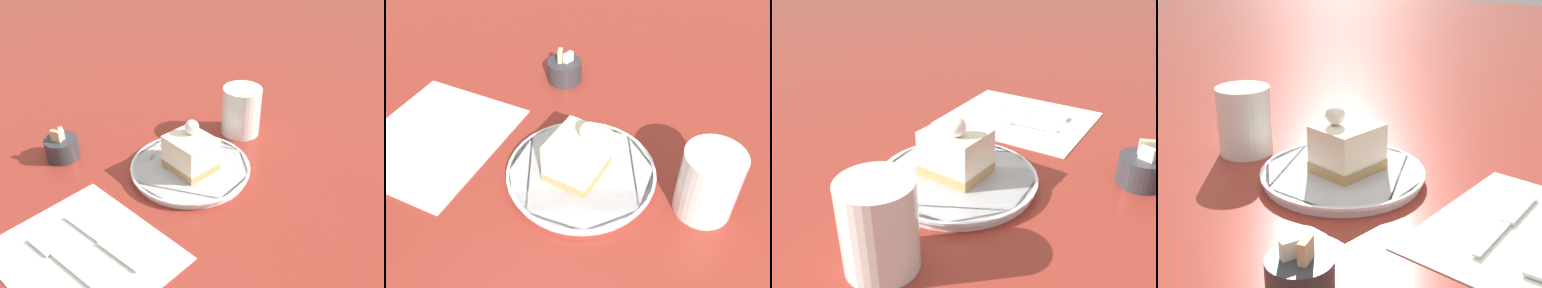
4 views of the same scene
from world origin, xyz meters
TOP-DOWN VIEW (x-y plane):
  - ground_plane at (0.00, 0.00)m, footprint 4.00×4.00m
  - plate at (0.03, 0.03)m, footprint 0.22×0.22m
  - cake_slice at (0.03, 0.03)m, footprint 0.08×0.09m
  - napkin at (-0.22, 0.02)m, footprint 0.23×0.26m
  - fork at (-0.25, 0.04)m, footprint 0.02×0.16m
  - knife at (-0.19, 0.00)m, footprint 0.01×0.16m
  - sugar_bowl at (-0.08, 0.25)m, footprint 0.06×0.06m
  - drinking_glass at (0.21, 0.04)m, footprint 0.08×0.08m

SIDE VIEW (x-z plane):
  - ground_plane at x=0.00m, z-range 0.00..0.00m
  - napkin at x=-0.22m, z-range 0.00..0.00m
  - knife at x=-0.19m, z-range 0.00..0.01m
  - fork at x=-0.25m, z-range 0.00..0.01m
  - plate at x=0.03m, z-range 0.00..0.02m
  - sugar_bowl at x=-0.08m, z-range -0.01..0.05m
  - cake_slice at x=0.03m, z-range 0.00..0.09m
  - drinking_glass at x=0.21m, z-range 0.00..0.10m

